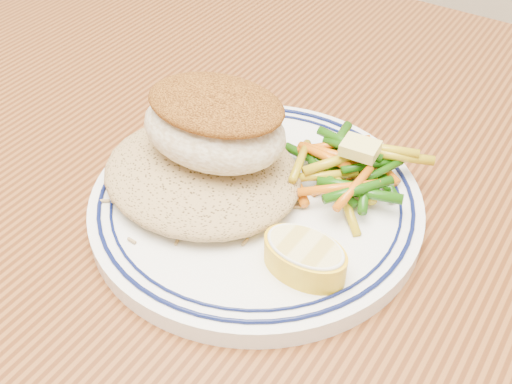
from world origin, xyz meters
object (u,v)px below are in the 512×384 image
(plate, at_px, (256,203))
(vegetable_pile, at_px, (350,169))
(dining_table, at_px, (269,343))
(lemon_wedge, at_px, (305,256))
(rice_pilaf, at_px, (202,170))
(fish_fillet, at_px, (214,123))

(plate, relative_size, vegetable_pile, 2.26)
(dining_table, xyz_separation_m, vegetable_pile, (0.01, 0.09, 0.13))
(dining_table, relative_size, lemon_wedge, 25.04)
(rice_pilaf, relative_size, fish_fillet, 1.32)
(dining_table, height_order, vegetable_pile, vegetable_pile)
(plate, bearing_deg, lemon_wedge, -33.38)
(fish_fillet, xyz_separation_m, lemon_wedge, (0.10, -0.05, -0.04))
(plate, distance_m, lemon_wedge, 0.08)
(fish_fillet, bearing_deg, lemon_wedge, -24.10)
(dining_table, distance_m, lemon_wedge, 0.13)
(lemon_wedge, bearing_deg, fish_fillet, 155.90)
(dining_table, height_order, rice_pilaf, rice_pilaf)
(plate, height_order, lemon_wedge, lemon_wedge)
(rice_pilaf, height_order, vegetable_pile, rice_pilaf)
(fish_fillet, height_order, lemon_wedge, fish_fillet)
(plate, distance_m, rice_pilaf, 0.05)
(vegetable_pile, xyz_separation_m, lemon_wedge, (0.01, -0.09, -0.00))
(dining_table, relative_size, fish_fillet, 12.93)
(dining_table, xyz_separation_m, fish_fillet, (-0.07, 0.04, 0.16))
(fish_fillet, bearing_deg, vegetable_pile, 29.15)
(dining_table, distance_m, plate, 0.12)
(rice_pilaf, relative_size, lemon_wedge, 2.56)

